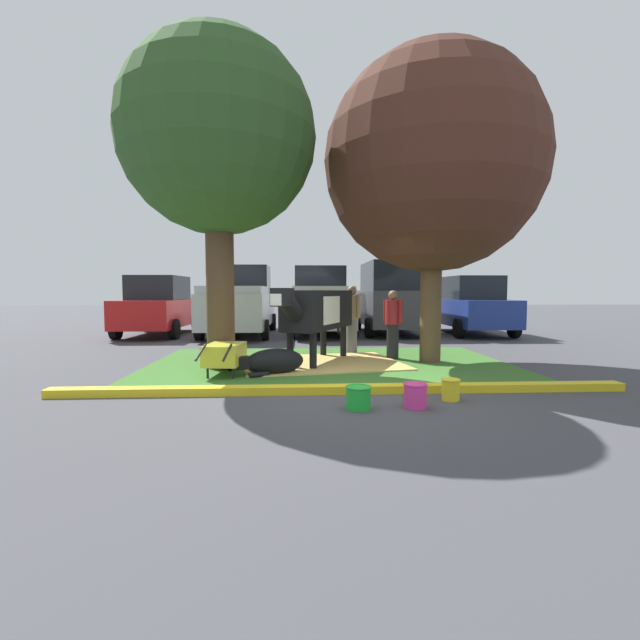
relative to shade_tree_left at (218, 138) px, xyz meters
name	(u,v)px	position (x,y,z in m)	size (l,w,h in m)	color
ground_plane	(342,389)	(2.16, -1.92, -4.40)	(80.00, 80.00, 0.00)	#424247
grass_island	(330,364)	(2.15, 0.40, -4.39)	(7.35, 4.88, 0.02)	#386B28
curb_yellow	(343,389)	(2.15, -2.20, -4.34)	(8.55, 0.24, 0.12)	yellow
hay_bedding	(321,363)	(1.97, 0.40, -4.37)	(3.20, 2.40, 0.04)	tan
shade_tree_left	(218,138)	(0.00, 0.00, 0.00)	(3.71, 3.71, 6.30)	#4C3823
shade_tree_right	(433,163)	(4.30, 0.54, -0.25)	(4.51, 4.51, 6.42)	brown
cow_holstein	(317,310)	(1.89, 0.50, -3.28)	(1.74, 2.95, 1.57)	black
calf_lying	(273,362)	(1.04, -0.71, -4.16)	(1.32, 0.85, 0.48)	black
person_handler	(352,317)	(2.80, 1.92, -3.52)	(0.37, 0.43, 1.64)	slate
person_visitor_near	(393,323)	(3.59, 0.99, -3.58)	(0.35, 0.44, 1.53)	black
wheelbarrow	(225,355)	(0.20, -0.76, -4.01)	(0.69, 1.62, 0.63)	gold
bucket_green	(358,397)	(2.26, -3.07, -4.24)	(0.34, 0.34, 0.30)	green
bucket_pink	(415,395)	(3.00, -3.05, -4.23)	(0.32, 0.32, 0.32)	#EA3893
bucket_yellow	(451,389)	(3.60, -2.70, -4.24)	(0.27, 0.27, 0.30)	yellow
sedan_red	(159,306)	(-3.21, 6.78, -3.41)	(2.07, 4.43, 2.02)	red
pickup_truck_black	(240,302)	(-0.46, 6.84, -3.28)	(2.28, 5.43, 2.42)	#B7B7BC
pickup_truck_maroon	(321,302)	(2.34, 7.19, -3.28)	(2.28, 5.43, 2.42)	#B7B7BC
suv_dark_grey	(390,298)	(4.79, 6.98, -3.13)	(2.17, 4.63, 2.52)	#3D3D42
sedan_blue	(470,306)	(7.58, 6.61, -3.41)	(2.07, 4.43, 2.02)	navy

